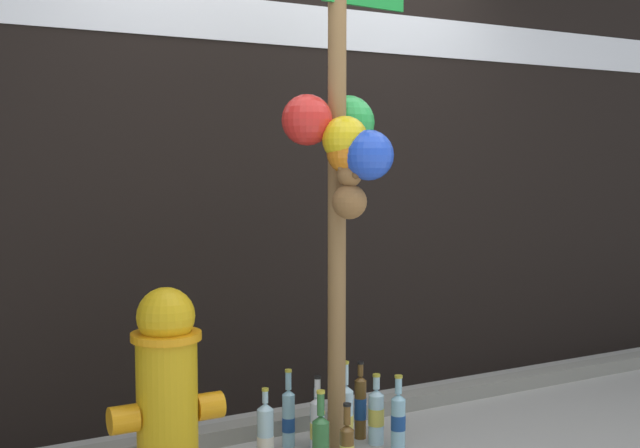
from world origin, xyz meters
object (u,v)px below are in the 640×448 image
bottle_5 (360,406)px  bottle_2 (345,419)px  bottle_11 (288,417)px  memorial_post (341,115)px  bottle_3 (322,448)px  bottle_1 (318,428)px  bottle_9 (321,447)px  bottle_4 (342,413)px  fire_hydrant (167,394)px  bottle_7 (265,438)px  bottle_8 (376,415)px  bottle_10 (398,420)px  bottle_0 (317,422)px

bottle_5 → bottle_2: bearing=-139.4°
bottle_2 → bottle_11: bottle_2 is taller
memorial_post → bottle_3: size_ratio=9.09×
bottle_1 → bottle_11: bearing=96.0°
bottle_5 → bottle_9: (-0.44, -0.40, 0.00)m
bottle_3 → bottle_4: bearing=45.3°
fire_hydrant → bottle_9: fire_hydrant is taller
bottle_3 → bottle_7: bottle_7 is taller
bottle_1 → bottle_2: 0.16m
fire_hydrant → bottle_11: fire_hydrant is taller
bottle_1 → bottle_3: bottle_1 is taller
bottle_3 → bottle_8: bottle_8 is taller
bottle_7 → bottle_9: bearing=-58.9°
bottle_4 → bottle_2: bearing=-114.3°
bottle_1 → bottle_7: size_ratio=1.06×
bottle_4 → bottle_5: 0.14m
bottle_5 → bottle_7: bottle_5 is taller
memorial_post → bottle_4: 1.41m
bottle_7 → bottle_10: 0.66m
bottle_5 → bottle_11: 0.36m
bottle_9 → bottle_2: bearing=42.7°
bottle_0 → bottle_8: bottle_8 is taller
bottle_5 → bottle_7: 0.61m
bottle_4 → memorial_post: bearing=-122.2°
bottle_11 → bottle_4: bearing=-26.3°
bottle_0 → bottle_3: bottle_0 is taller
bottle_4 → bottle_7: bearing=-165.7°
bottle_7 → memorial_post: bearing=-14.4°
bottle_1 → bottle_11: 0.24m
bottle_0 → bottle_8: (0.27, -0.10, 0.02)m
bottle_0 → bottle_7: bearing=-155.2°
bottle_4 → bottle_5: bottle_4 is taller
bottle_7 → bottle_11: size_ratio=1.00×
bottle_2 → bottle_11: 0.29m
bottle_3 → bottle_10: bearing=10.7°
bottle_8 → memorial_post: bearing=-153.3°
bottle_1 → bottle_11: (-0.03, 0.24, -0.01)m
bottle_3 → bottle_9: size_ratio=0.70×
bottle_3 → bottle_1: bearing=68.0°
bottle_3 → fire_hydrant: bearing=174.0°
memorial_post → bottle_2: (0.08, 0.09, -1.38)m
bottle_0 → bottle_4: bottle_4 is taller
fire_hydrant → bottle_1: 0.77m
fire_hydrant → bottle_2: fire_hydrant is taller
bottle_0 → bottle_2: size_ratio=0.69×
bottle_0 → bottle_5: bearing=0.2°
bottle_2 → bottle_7: (-0.41, -0.01, -0.02)m
bottle_4 → bottle_9: bottle_9 is taller
memorial_post → bottle_0: 1.45m
bottle_3 → bottle_8: 0.46m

